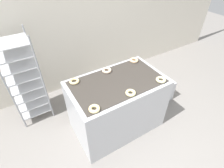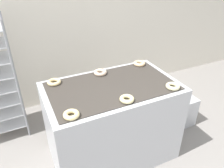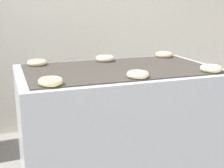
# 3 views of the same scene
# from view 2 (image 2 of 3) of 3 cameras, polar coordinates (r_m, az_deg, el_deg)

# --- Properties ---
(wall_back) EXTENTS (8.00, 0.05, 2.80)m
(wall_back) POSITION_cam_2_polar(r_m,az_deg,el_deg) (3.38, -11.23, 17.62)
(wall_back) COLOR silver
(wall_back) RESTS_ON ground_plane
(fryer_machine) EXTENTS (1.39, 0.84, 0.96)m
(fryer_machine) POSITION_cam_2_polar(r_m,az_deg,el_deg) (2.52, 0.01, -9.91)
(fryer_machine) COLOR #B7BABF
(fryer_machine) RESTS_ON ground_plane
(glaze_bin) EXTENTS (0.31, 0.28, 0.43)m
(glaze_bin) POSITION_cam_2_polar(r_m,az_deg,el_deg) (3.28, 17.86, -6.66)
(glaze_bin) COLOR #B7BABF
(glaze_bin) RESTS_ON ground_plane
(donut_near_left) EXTENTS (0.14, 0.14, 0.04)m
(donut_near_left) POSITION_cam_2_polar(r_m,az_deg,el_deg) (1.84, -10.59, -7.85)
(donut_near_left) COLOR #EFD791
(donut_near_left) RESTS_ON fryer_machine
(donut_near_center) EXTENTS (0.14, 0.14, 0.04)m
(donut_near_center) POSITION_cam_2_polar(r_m,az_deg,el_deg) (2.00, 3.90, -3.92)
(donut_near_center) COLOR beige
(donut_near_center) RESTS_ON fryer_machine
(donut_near_right) EXTENTS (0.14, 0.14, 0.04)m
(donut_near_right) POSITION_cam_2_polar(r_m,az_deg,el_deg) (2.27, 15.60, -0.56)
(donut_near_right) COLOR beige
(donut_near_right) RESTS_ON fryer_machine
(donut_far_left) EXTENTS (0.14, 0.14, 0.04)m
(donut_far_left) POSITION_cam_2_polar(r_m,az_deg,el_deg) (2.35, -14.89, 0.52)
(donut_far_left) COLOR beige
(donut_far_left) RESTS_ON fryer_machine
(donut_far_center) EXTENTS (0.15, 0.15, 0.04)m
(donut_far_center) POSITION_cam_2_polar(r_m,az_deg,el_deg) (2.46, -3.09, 3.06)
(donut_far_center) COLOR beige
(donut_far_center) RESTS_ON fryer_machine
(donut_far_right) EXTENTS (0.14, 0.14, 0.04)m
(donut_far_right) POSITION_cam_2_polar(r_m,az_deg,el_deg) (2.70, 7.17, 5.38)
(donut_far_right) COLOR beige
(donut_far_right) RESTS_ON fryer_machine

